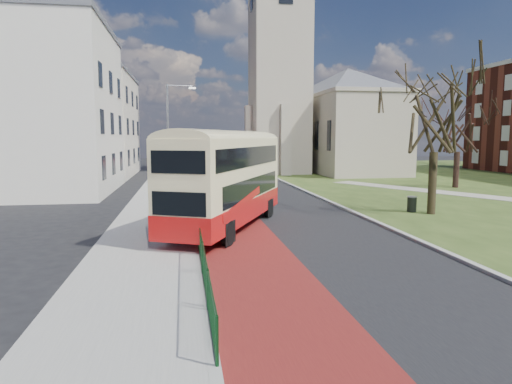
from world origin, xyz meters
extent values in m
plane|color=black|center=(0.00, 0.00, 0.00)|extent=(160.00, 160.00, 0.00)
cube|color=black|center=(1.50, 20.00, 0.01)|extent=(9.00, 120.00, 0.01)
cube|color=#591414|center=(-1.20, 20.00, 0.01)|extent=(3.40, 120.00, 0.01)
cube|color=gray|center=(-5.00, 20.00, 0.06)|extent=(4.00, 120.00, 0.12)
cube|color=#999993|center=(-3.00, 20.00, 0.07)|extent=(0.25, 120.00, 0.13)
cube|color=#999993|center=(6.10, 22.00, 0.07)|extent=(0.25, 80.00, 0.13)
cube|color=#314819|center=(26.00, 22.00, 0.02)|extent=(40.00, 80.00, 0.04)
cylinder|color=#0C3817|center=(-2.95, 4.00, 1.10)|extent=(0.04, 24.00, 0.04)
cylinder|color=#0C3817|center=(-2.95, 4.00, 0.15)|extent=(0.04, 24.00, 0.04)
cube|color=#A09382|center=(8.00, 38.00, 12.00)|extent=(6.50, 6.50, 24.00)
cube|color=#A09382|center=(16.50, 38.00, 4.50)|extent=(9.00, 18.00, 9.00)
pyramid|color=#565960|center=(16.50, 38.00, 12.60)|extent=(9.00, 18.00, 3.60)
cube|color=silver|center=(-14.00, 22.00, 6.25)|extent=(10.00, 14.00, 12.50)
cube|color=#565960|center=(-14.00, 22.00, 12.75)|extent=(10.30, 14.30, 0.50)
cube|color=beige|center=(-14.00, 38.00, 5.50)|extent=(10.00, 16.00, 11.00)
cube|color=#565960|center=(-14.00, 38.00, 11.25)|extent=(10.30, 16.30, 0.50)
cylinder|color=gray|center=(-4.50, 18.00, 4.12)|extent=(0.16, 0.16, 8.00)
cylinder|color=gray|center=(-3.60, 18.00, 8.02)|extent=(1.80, 0.10, 0.10)
cube|color=silver|center=(-2.70, 18.00, 7.87)|extent=(0.50, 0.18, 0.12)
cube|color=#B21110|center=(-1.46, 5.25, 0.99)|extent=(6.68, 10.72, 0.97)
cube|color=#F6E8A7|center=(-1.46, 5.25, 2.88)|extent=(6.64, 10.66, 2.81)
cube|color=black|center=(-2.44, 6.02, 2.01)|extent=(3.69, 7.97, 0.92)
cube|color=black|center=(-0.23, 5.01, 2.01)|extent=(3.69, 7.97, 0.92)
cube|color=black|center=(-2.56, 5.75, 3.46)|extent=(4.05, 8.74, 0.87)
cube|color=black|center=(-0.35, 4.74, 3.46)|extent=(4.05, 8.74, 0.87)
cube|color=black|center=(0.75, 10.06, 2.01)|extent=(2.01, 0.98, 1.02)
cube|color=black|center=(0.75, 10.06, 3.46)|extent=(2.01, 0.98, 0.87)
cube|color=orange|center=(0.75, 10.06, 4.01)|extent=(1.61, 0.81, 0.29)
cylinder|color=black|center=(-0.96, 9.01, 0.50)|extent=(0.68, 1.04, 1.01)
cylinder|color=black|center=(1.06, 8.08, 0.50)|extent=(0.68, 1.04, 1.01)
cylinder|color=black|center=(-3.81, 2.81, 0.50)|extent=(0.68, 1.04, 1.01)
cylinder|color=black|center=(-1.78, 1.88, 0.50)|extent=(0.68, 1.04, 1.01)
cylinder|color=#2B2415|center=(10.28, 7.46, 1.78)|extent=(0.48, 0.48, 3.47)
cylinder|color=black|center=(19.61, 19.67, 1.57)|extent=(0.55, 0.55, 3.06)
cylinder|color=black|center=(9.53, 8.27, 0.46)|extent=(0.58, 0.58, 0.85)
cylinder|color=gray|center=(9.53, 8.27, 0.92)|extent=(0.62, 0.62, 0.06)
camera|label=1|loc=(-3.51, -16.00, 4.34)|focal=32.00mm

